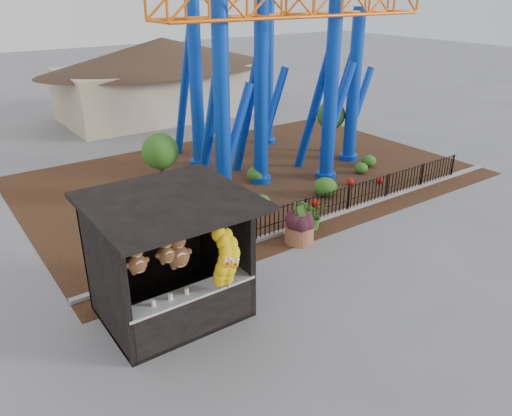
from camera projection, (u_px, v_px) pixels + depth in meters
ground at (298, 294)px, 13.03m from camera, size 120.00×120.00×0.00m
mulch_bed at (250, 176)px, 21.09m from camera, size 18.00×12.00×0.02m
curb at (331, 216)px, 17.35m from camera, size 18.00×0.18×0.12m
prize_booth at (174, 263)px, 11.50m from camera, size 3.50×3.40×3.12m
picket_fence at (351, 198)px, 17.64m from camera, size 12.20×0.06×1.00m
roller_coaster at (269, 12)px, 19.23m from camera, size 11.00×6.37×10.82m
terracotta_planter at (299, 234)px, 15.58m from camera, size 1.16×1.16×0.58m
planter_foliage at (300, 216)px, 15.33m from camera, size 0.70×0.70×0.64m
potted_plant at (313, 215)px, 16.36m from camera, size 1.07×1.00×0.97m
landscaping at (312, 180)px, 19.85m from camera, size 8.01×3.85×0.71m
pavilion at (163, 64)px, 29.85m from camera, size 15.00×15.00×4.80m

